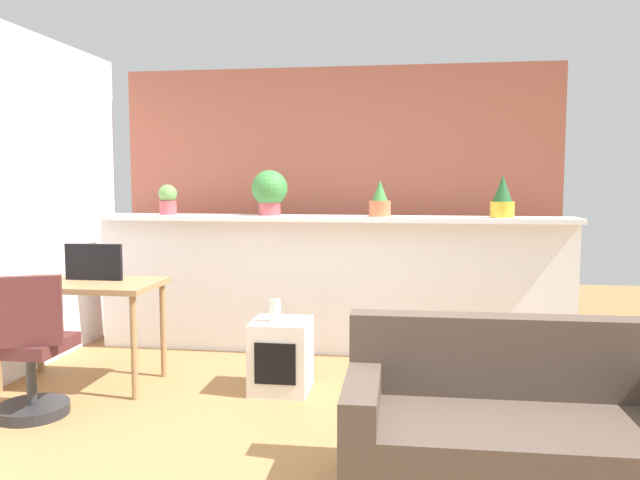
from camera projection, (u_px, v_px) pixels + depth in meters
The scene contains 14 objects.
ground_plane at pixel (282, 453), 3.38m from camera, with size 12.00×12.00×0.00m, color #9E7042.
divider_wall at pixel (329, 287), 5.30m from camera, with size 4.01×0.16×1.13m, color white.
plant_shelf at pixel (329, 218), 5.20m from camera, with size 4.01×0.39×0.04m, color white.
brick_wall_behind at pixel (337, 204), 5.82m from camera, with size 4.01×0.10×2.50m, color #9E5442.
potted_plant_0 at pixel (168, 199), 5.41m from camera, with size 0.16×0.16×0.26m.
potted_plant_1 at pixel (270, 191), 5.29m from camera, with size 0.31×0.31×0.38m.
potted_plant_2 at pixel (380, 201), 5.12m from camera, with size 0.18×0.18×0.30m.
potted_plant_3 at pixel (502, 199), 4.96m from camera, with size 0.19×0.19×0.34m.
desk at pixel (82, 293), 4.46m from camera, with size 1.10×0.60×0.75m.
tv_monitor at pixel (94, 262), 4.52m from camera, with size 0.42×0.04×0.26m, color black.
office_chair at pixel (29, 357), 3.83m from camera, with size 0.51×0.51×0.91m.
side_cube_shelf at pixel (281, 356), 4.36m from camera, with size 0.40×0.41×0.50m.
vase_on_shelf at pixel (275, 311), 4.30m from camera, with size 0.08×0.08×0.15m, color silver.
couch at pixel (514, 438), 2.89m from camera, with size 1.57×0.78×0.80m.
Camera 1 is at (0.67, -3.19, 1.47)m, focal length 35.11 mm.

